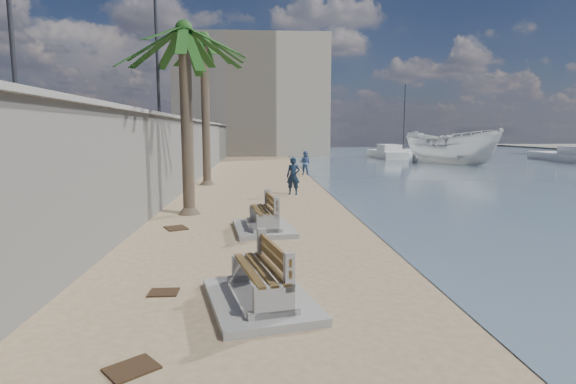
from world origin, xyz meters
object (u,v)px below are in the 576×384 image
bench_near (260,279)px  sailboat_west (403,151)px  yacht_far (386,155)px  bench_far (264,216)px  person_b (305,162)px  palm_back (204,40)px  yacht_near (575,158)px  boat_cruiser (451,146)px  palm_mid (184,31)px  person_a (293,173)px

bench_near → sailboat_west: 52.92m
yacht_far → bench_far: bearing=159.5°
bench_near → person_b: bearing=82.1°
palm_back → yacht_near: (32.83, 15.90, -7.34)m
palm_back → boat_cruiser: 25.30m
bench_far → palm_back: bearing=104.2°
palm_mid → bench_near: bearing=-73.9°
person_b → sailboat_west: size_ratio=0.20×
palm_back → person_b: size_ratio=4.94×
yacht_far → sailboat_west: sailboat_west is taller
bench_far → yacht_far: 38.21m
bench_far → boat_cruiser: bearing=56.7°
bench_near → sailboat_west: bearing=69.4°
palm_mid → yacht_near: 41.24m
bench_far → person_a: (1.48, 7.54, 0.55)m
bench_far → palm_back: 14.03m
yacht_near → palm_back: bearing=121.0°
person_a → person_b: size_ratio=1.12×
bench_near → person_a: person_a is taller
person_a → person_b: bearing=97.2°
person_a → person_b: 9.66m
person_a → yacht_near: size_ratio=0.17×
person_b → sailboat_west: sailboat_west is taller
sailboat_west → yacht_near: bearing=-55.0°
boat_cruiser → yacht_near: size_ratio=0.35×
boat_cruiser → yacht_near: bearing=-28.3°
bench_near → boat_cruiser: size_ratio=0.67×
yacht_far → palm_back: bearing=145.7°
yacht_near → person_a: bearing=130.3°
bench_far → person_a: size_ratio=1.32×
person_a → boat_cruiser: boat_cruiser is taller
boat_cruiser → yacht_far: 10.17m
person_b → sailboat_west: 30.90m
bench_near → person_b: size_ratio=1.55×
bench_near → palm_mid: size_ratio=0.38×
person_b → palm_back: bearing=70.0°
bench_near → yacht_far: bearing=71.2°
person_a → yacht_near: person_a is taller
yacht_near → yacht_far: 17.83m
person_b → yacht_near: bearing=-131.0°
person_b → yacht_near: person_b is taller
palm_mid → person_b: (5.63, 14.22, -5.39)m
yacht_far → yacht_near: bearing=-115.8°
palm_mid → yacht_near: palm_mid is taller
palm_mid → person_b: 16.22m
palm_back → sailboat_west: (21.48, 32.14, -7.38)m
palm_back → palm_mid: bearing=-87.8°
bench_near → sailboat_west: size_ratio=0.31×
palm_mid → palm_back: (-0.34, 8.80, 1.41)m
bench_near → bench_far: (0.13, 5.73, 0.00)m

